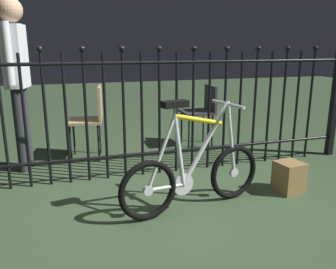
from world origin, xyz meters
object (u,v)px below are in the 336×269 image
(bicycle, at_px, (194,173))
(person_visitor, at_px, (16,70))
(chair_tan, at_px, (91,115))
(chair_charcoal, at_px, (202,109))
(display_crate, at_px, (289,177))

(bicycle, relative_size, person_visitor, 0.73)
(bicycle, bearing_deg, chair_tan, 112.41)
(chair_charcoal, height_order, chair_tan, chair_tan)
(bicycle, bearing_deg, chair_charcoal, 65.52)
(chair_charcoal, relative_size, display_crate, 2.83)
(chair_tan, bearing_deg, bicycle, -67.59)
(display_crate, bearing_deg, person_visitor, 149.79)
(chair_tan, distance_m, display_crate, 2.25)
(bicycle, distance_m, chair_charcoal, 1.87)
(person_visitor, bearing_deg, display_crate, -30.21)
(chair_tan, xyz_separation_m, display_crate, (1.60, -1.53, -0.38))
(chair_tan, relative_size, display_crate, 3.02)
(chair_tan, bearing_deg, chair_charcoal, 4.30)
(bicycle, bearing_deg, display_crate, 3.33)
(person_visitor, bearing_deg, chair_tan, 13.47)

